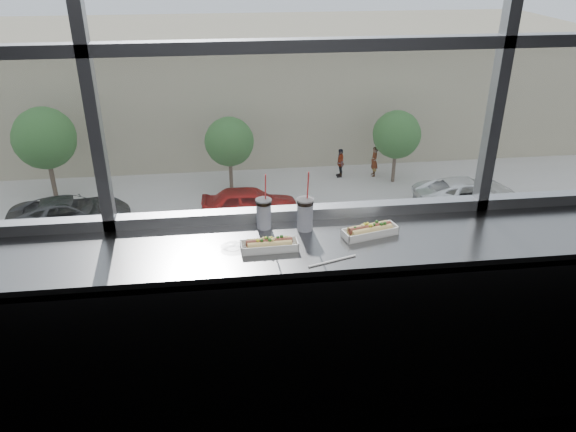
{
  "coord_description": "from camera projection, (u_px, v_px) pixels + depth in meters",
  "views": [
    {
      "loc": [
        -0.41,
        -1.17,
        2.45
      ],
      "look_at": [
        -0.11,
        1.23,
        1.25
      ],
      "focal_mm": 35.0,
      "sensor_mm": 36.0,
      "label": 1
    }
  ],
  "objects": [
    {
      "name": "hotdog_tray_left",
      "position": [
        269.0,
        245.0,
        2.7
      ],
      "size": [
        0.28,
        0.1,
        0.07
      ],
      "rotation": [
        0.0,
        0.0,
        0.03
      ],
      "color": "white",
      "rests_on": "counter"
    },
    {
      "name": "wrapper",
      "position": [
        233.0,
        246.0,
        2.71
      ],
      "size": [
        0.11,
        0.08,
        0.03
      ],
      "primitive_type": "ellipsoid",
      "color": "silver",
      "rests_on": "counter"
    },
    {
      "name": "plaza_ground",
      "position": [
        225.0,
        116.0,
        47.06
      ],
      "size": [
        120.0,
        120.0,
        0.0
      ],
      "primitive_type": "plane",
      "color": "#B6B0A9",
      "rests_on": "ground"
    },
    {
      "name": "loose_straw",
      "position": [
        332.0,
        261.0,
        2.6
      ],
      "size": [
        0.24,
        0.08,
        0.01
      ],
      "primitive_type": "cylinder",
      "rotation": [
        0.0,
        1.57,
        0.3
      ],
      "color": "white",
      "rests_on": "counter"
    },
    {
      "name": "car_far_c",
      "position": [
        468.0,
        189.0,
        30.64
      ],
      "size": [
        2.88,
        6.51,
        2.14
      ],
      "primitive_type": "imported",
      "rotation": [
        0.0,
        0.0,
        1.6
      ],
      "color": "white",
      "rests_on": "street_asphalt"
    },
    {
      "name": "tree_left",
      "position": [
        44.0,
        138.0,
        30.57
      ],
      "size": [
        3.42,
        3.42,
        5.34
      ],
      "color": "#47382B",
      "rests_on": "far_sidewalk"
    },
    {
      "name": "counter",
      "position": [
        310.0,
        247.0,
        2.79
      ],
      "size": [
        6.0,
        0.55,
        0.06
      ],
      "primitive_type": "cube",
      "color": "slate",
      "rests_on": "ground"
    },
    {
      "name": "soda_cup_left",
      "position": [
        264.0,
        212.0,
        2.87
      ],
      "size": [
        0.08,
        0.08,
        0.31
      ],
      "color": "white",
      "rests_on": "counter"
    },
    {
      "name": "far_building",
      "position": [
        224.0,
        84.0,
        40.39
      ],
      "size": [
        50.0,
        14.0,
        8.0
      ],
      "primitive_type": "cube",
      "color": "gray",
      "rests_on": "plaza_ground"
    },
    {
      "name": "street_asphalt",
      "position": [
        237.0,
        258.0,
        26.17
      ],
      "size": [
        80.0,
        10.0,
        0.06
      ],
      "primitive_type": "cube",
      "color": "black",
      "rests_on": "plaza_ground"
    },
    {
      "name": "hotdog_tray_right",
      "position": [
        370.0,
        230.0,
        2.82
      ],
      "size": [
        0.3,
        0.16,
        0.07
      ],
      "rotation": [
        0.0,
        0.0,
        0.25
      ],
      "color": "white",
      "rests_on": "counter"
    },
    {
      "name": "car_far_a",
      "position": [
        69.0,
        209.0,
        28.31
      ],
      "size": [
        3.63,
        6.91,
        2.2
      ],
      "primitive_type": "imported",
      "rotation": [
        0.0,
        0.0,
        1.71
      ],
      "color": "#343434",
      "rests_on": "street_asphalt"
    },
    {
      "name": "car_near_d",
      "position": [
        439.0,
        273.0,
        23.04
      ],
      "size": [
        2.59,
        6.16,
        2.05
      ],
      "primitive_type": "imported",
      "rotation": [
        0.0,
        0.0,
        1.57
      ],
      "color": "white",
      "rests_on": "street_asphalt"
    },
    {
      "name": "pedestrian_c",
      "position": [
        340.0,
        160.0,
        34.58
      ],
      "size": [
        0.73,
        0.97,
        2.18
      ],
      "primitive_type": "imported",
      "rotation": [
        0.0,
        0.0,
        4.71
      ],
      "color": "#66605B",
      "rests_on": "far_sidewalk"
    },
    {
      "name": "car_near_b",
      "position": [
        19.0,
        300.0,
        21.18
      ],
      "size": [
        3.58,
        7.0,
        2.24
      ],
      "primitive_type": "imported",
      "rotation": [
        0.0,
        0.0,
        1.69
      ],
      "color": "#302D2E",
      "rests_on": "street_asphalt"
    },
    {
      "name": "tree_right",
      "position": [
        397.0,
        135.0,
        33.03
      ],
      "size": [
        2.85,
        2.85,
        4.45
      ],
      "color": "#47382B",
      "rests_on": "far_sidewalk"
    },
    {
      "name": "counter_fascia",
      "position": [
        316.0,
        363.0,
        2.79
      ],
      "size": [
        6.0,
        0.04,
        1.04
      ],
      "primitive_type": "cube",
      "color": "slate",
      "rests_on": "ground"
    },
    {
      "name": "soda_cup_right",
      "position": [
        305.0,
        213.0,
        2.85
      ],
      "size": [
        0.09,
        0.09,
        0.33
      ],
      "color": "white",
      "rests_on": "counter"
    },
    {
      "name": "car_near_c",
      "position": [
        265.0,
        286.0,
        22.28
      ],
      "size": [
        2.7,
        5.94,
        1.94
      ],
      "primitive_type": "imported",
      "rotation": [
        0.0,
        0.0,
        1.62
      ],
      "color": "#6E0200",
      "rests_on": "street_asphalt"
    },
    {
      "name": "far_sidewalk",
      "position": [
        231.0,
        190.0,
        33.28
      ],
      "size": [
        80.0,
        6.0,
        0.04
      ],
      "primitive_type": "cube",
      "color": "#B6B0A9",
      "rests_on": "plaza_ground"
    },
    {
      "name": "tree_center",
      "position": [
        229.0,
        142.0,
        31.95
      ],
      "size": [
        2.83,
        2.83,
        4.42
      ],
      "color": "#47382B",
      "rests_on": "far_sidewalk"
    },
    {
      "name": "car_far_b",
      "position": [
        249.0,
        199.0,
        29.29
      ],
      "size": [
        3.15,
        7.03,
        2.31
      ],
      "primitive_type": "imported",
      "rotation": [
        0.0,
        0.0,
        1.53
      ],
      "color": "#B80E0B",
      "rests_on": "street_asphalt"
    },
    {
      "name": "pedestrian_d",
      "position": [
        374.0,
        158.0,
        34.69
      ],
      "size": [
        0.76,
        1.01,
        2.27
      ],
      "primitive_type": "imported",
      "rotation": [
        0.0,
        0.0,
        4.71
      ],
      "color": "#66605B",
      "rests_on": "far_sidewalk"
    },
    {
      "name": "wall_back_lower",
      "position": [
        301.0,
        302.0,
        3.27
      ],
      "size": [
        6.0,
        0.0,
        6.0
      ],
      "primitive_type": "plane",
      "rotation": [
        1.57,
        0.0,
        0.0
      ],
      "color": "black",
      "rests_on": "ground"
    }
  ]
}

